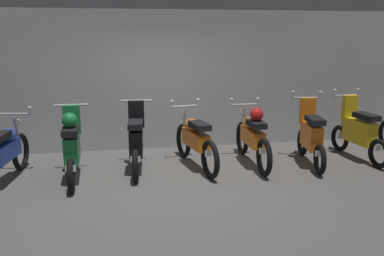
% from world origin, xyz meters
% --- Properties ---
extents(ground_plane, '(80.00, 80.00, 0.00)m').
position_xyz_m(ground_plane, '(0.00, 0.00, 0.00)').
color(ground_plane, '#565451').
extents(back_wall, '(17.39, 0.30, 2.80)m').
position_xyz_m(back_wall, '(0.00, 2.30, 1.40)').
color(back_wall, '#ADADB2').
rests_on(back_wall, ground).
extents(motorbike_slot_2, '(0.58, 1.94, 1.15)m').
position_xyz_m(motorbike_slot_2, '(-2.60, 0.58, 0.49)').
color(motorbike_slot_2, black).
rests_on(motorbike_slot_2, ground).
extents(motorbike_slot_3, '(0.56, 1.68, 1.18)m').
position_xyz_m(motorbike_slot_3, '(-1.57, 0.53, 0.57)').
color(motorbike_slot_3, black).
rests_on(motorbike_slot_3, ground).
extents(motorbike_slot_4, '(0.56, 1.68, 1.18)m').
position_xyz_m(motorbike_slot_4, '(-0.52, 0.83, 0.52)').
color(motorbike_slot_4, black).
rests_on(motorbike_slot_4, ground).
extents(motorbike_slot_5, '(0.62, 1.93, 1.15)m').
position_xyz_m(motorbike_slot_5, '(0.52, 0.82, 0.49)').
color(motorbike_slot_5, black).
rests_on(motorbike_slot_5, ground).
extents(motorbike_slot_6, '(0.59, 1.95, 1.15)m').
position_xyz_m(motorbike_slot_6, '(1.56, 0.78, 0.53)').
color(motorbike_slot_6, black).
rests_on(motorbike_slot_6, ground).
extents(motorbike_slot_7, '(0.58, 1.67, 1.29)m').
position_xyz_m(motorbike_slot_7, '(2.62, 0.61, 0.53)').
color(motorbike_slot_7, black).
rests_on(motorbike_slot_7, ground).
extents(motorbike_slot_8, '(0.59, 1.68, 1.29)m').
position_xyz_m(motorbike_slot_8, '(3.65, 0.76, 0.53)').
color(motorbike_slot_8, black).
rests_on(motorbike_slot_8, ground).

